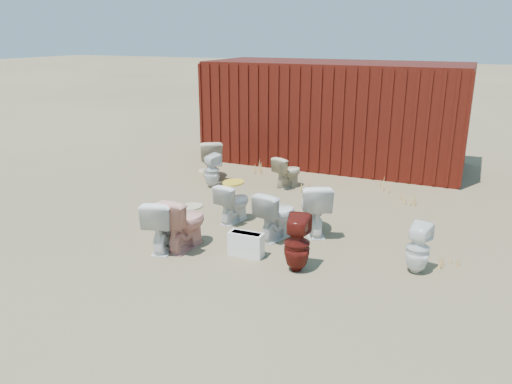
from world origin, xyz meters
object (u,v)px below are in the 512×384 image
at_px(toilet_back_e, 418,248).
at_px(toilet_front_e, 314,208).
at_px(shipping_container, 334,113).
at_px(toilet_front_c, 277,215).
at_px(toilet_back_beige_left, 211,159).
at_px(loose_tank, 246,244).
at_px(toilet_back_yellowlid, 234,202).
at_px(toilet_back_a, 212,171).
at_px(toilet_front_maroon, 297,244).
at_px(toilet_front_pink, 184,222).
at_px(toilet_back_beige_right, 288,172).
at_px(toilet_front_a, 163,224).

bearing_deg(toilet_back_e, toilet_front_e, -13.46).
relative_size(shipping_container, toilet_back_e, 8.70).
bearing_deg(toilet_back_e, toilet_front_c, 2.48).
relative_size(toilet_back_beige_left, loose_tank, 1.71).
bearing_deg(toilet_back_yellowlid, toilet_back_a, -40.03).
bearing_deg(toilet_back_e, toilet_front_maroon, 33.49).
distance_m(shipping_container, toilet_back_beige_left, 3.31).
xyz_separation_m(toilet_front_c, toilet_back_a, (-2.22, 1.93, -0.03)).
distance_m(shipping_container, toilet_front_pink, 6.01).
height_order(toilet_front_pink, loose_tank, toilet_front_pink).
relative_size(toilet_back_a, toilet_back_e, 1.02).
distance_m(toilet_front_e, loose_tank, 1.40).
xyz_separation_m(toilet_front_c, toilet_back_e, (2.14, -0.33, -0.03)).
relative_size(toilet_front_e, toilet_back_beige_right, 1.29).
relative_size(toilet_front_maroon, toilet_back_a, 1.10).
bearing_deg(toilet_back_yellowlid, shipping_container, -84.08).
bearing_deg(loose_tank, toilet_front_a, -168.94).
height_order(toilet_back_beige_right, toilet_back_e, toilet_back_e).
xyz_separation_m(toilet_front_pink, loose_tank, (0.95, 0.11, -0.22)).
bearing_deg(toilet_back_beige_left, toilet_back_a, 88.50).
distance_m(toilet_front_c, toilet_back_a, 2.94).
bearing_deg(toilet_front_e, loose_tank, 37.28).
bearing_deg(toilet_front_c, toilet_front_maroon, 139.69).
bearing_deg(toilet_front_a, shipping_container, -113.84).
bearing_deg(toilet_back_e, toilet_back_yellowlid, -1.33).
xyz_separation_m(toilet_front_maroon, loose_tank, (-0.81, 0.14, -0.21)).
bearing_deg(toilet_front_pink, toilet_back_e, -166.80).
xyz_separation_m(toilet_back_yellowlid, toilet_back_e, (3.06, -0.69, 0.01)).
bearing_deg(toilet_back_e, toilet_back_beige_right, -33.42).
bearing_deg(toilet_front_pink, toilet_back_yellowlid, -94.67).
bearing_deg(toilet_back_a, toilet_front_maroon, 158.60).
height_order(toilet_front_pink, toilet_back_e, toilet_front_pink).
relative_size(toilet_front_pink, toilet_back_yellowlid, 1.18).
distance_m(toilet_front_a, toilet_front_c, 1.72).
distance_m(toilet_back_beige_left, loose_tank, 4.09).
distance_m(shipping_container, toilet_front_c, 5.12).
xyz_separation_m(toilet_back_a, toilet_back_beige_right, (1.43, 0.63, -0.03)).
bearing_deg(toilet_front_e, toilet_front_maroon, 72.05).
height_order(toilet_front_a, loose_tank, toilet_front_a).
distance_m(toilet_front_pink, toilet_back_a, 3.05).
bearing_deg(shipping_container, toilet_front_maroon, -78.54).
distance_m(toilet_front_c, toilet_back_yellowlid, 0.99).
distance_m(toilet_back_beige_left, toilet_back_e, 5.48).
bearing_deg(toilet_back_beige_right, shipping_container, -72.87).
distance_m(toilet_front_pink, toilet_back_beige_left, 3.71).
bearing_deg(shipping_container, loose_tank, -86.13).
relative_size(toilet_front_e, toilet_back_beige_left, 0.98).
xyz_separation_m(toilet_back_yellowlid, loose_tank, (0.77, -1.14, -0.16)).
xyz_separation_m(toilet_front_pink, toilet_back_beige_left, (-1.45, 3.41, 0.03)).
bearing_deg(toilet_back_e, toilet_front_a, 23.11).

